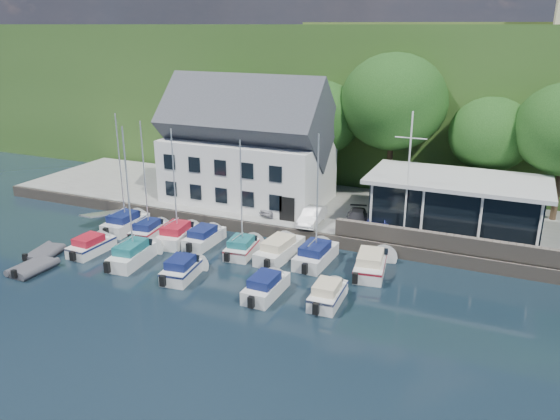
% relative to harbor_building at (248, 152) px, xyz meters
% --- Properties ---
extents(ground, '(180.00, 180.00, 0.00)m').
position_rel_harbor_building_xyz_m(ground, '(7.00, -16.50, -5.35)').
color(ground, black).
rests_on(ground, ground).
extents(quay, '(60.00, 13.00, 1.00)m').
position_rel_harbor_building_xyz_m(quay, '(7.00, 1.00, -4.85)').
color(quay, gray).
rests_on(quay, ground).
extents(quay_face, '(60.00, 0.30, 1.00)m').
position_rel_harbor_building_xyz_m(quay_face, '(7.00, -5.50, -4.85)').
color(quay_face, '#60574D').
rests_on(quay_face, ground).
extents(hillside, '(160.00, 75.00, 16.00)m').
position_rel_harbor_building_xyz_m(hillside, '(7.00, 45.50, 2.65)').
color(hillside, '#2E4E1D').
rests_on(hillside, ground).
extents(field_patch, '(50.00, 30.00, 0.30)m').
position_rel_harbor_building_xyz_m(field_patch, '(15.00, 53.50, 10.80)').
color(field_patch, olive).
rests_on(field_patch, hillside).
extents(harbor_building, '(14.40, 8.20, 8.70)m').
position_rel_harbor_building_xyz_m(harbor_building, '(0.00, 0.00, 0.00)').
color(harbor_building, silver).
rests_on(harbor_building, quay).
extents(club_pavilion, '(13.20, 7.20, 4.10)m').
position_rel_harbor_building_xyz_m(club_pavilion, '(18.00, -0.50, -2.30)').
color(club_pavilion, black).
rests_on(club_pavilion, quay).
extents(seawall, '(18.00, 0.50, 1.20)m').
position_rel_harbor_building_xyz_m(seawall, '(19.00, -5.10, -3.75)').
color(seawall, '#60574D').
rests_on(seawall, quay).
extents(gangway, '(1.20, 6.00, 1.40)m').
position_rel_harbor_building_xyz_m(gangway, '(-9.50, -7.50, -5.35)').
color(gangway, silver).
rests_on(gangway, ground).
extents(car_silver, '(2.45, 3.70, 1.17)m').
position_rel_harbor_building_xyz_m(car_silver, '(4.04, -2.64, -3.77)').
color(car_silver, '#B4B4B9').
rests_on(car_silver, quay).
extents(car_white, '(1.61, 4.05, 1.31)m').
position_rel_harbor_building_xyz_m(car_white, '(7.59, -3.81, -3.69)').
color(car_white, silver).
rests_on(car_white, quay).
extents(car_dgrey, '(2.39, 4.18, 1.14)m').
position_rel_harbor_building_xyz_m(car_dgrey, '(10.90, -2.71, -3.78)').
color(car_dgrey, '#303035').
rests_on(car_dgrey, quay).
extents(car_blue, '(1.45, 3.63, 1.24)m').
position_rel_harbor_building_xyz_m(car_blue, '(12.74, -3.28, -3.73)').
color(car_blue, '#313B96').
rests_on(car_blue, quay).
extents(flagpole, '(2.24, 0.20, 9.35)m').
position_rel_harbor_building_xyz_m(flagpole, '(14.82, -3.88, 0.32)').
color(flagpole, silver).
rests_on(flagpole, quay).
extents(tree_1, '(7.69, 7.69, 10.50)m').
position_rel_harbor_building_xyz_m(tree_1, '(-5.70, 5.46, 0.90)').
color(tree_1, '#13340F').
rests_on(tree_1, quay).
extents(tree_2, '(7.50, 7.50, 10.25)m').
position_rel_harbor_building_xyz_m(tree_2, '(4.88, 5.28, 0.77)').
color(tree_2, '#13340F').
rests_on(tree_2, quay).
extents(tree_3, '(9.38, 9.38, 12.82)m').
position_rel_harbor_building_xyz_m(tree_3, '(11.35, 5.93, 2.06)').
color(tree_3, '#13340F').
rests_on(tree_3, quay).
extents(tree_4, '(6.90, 6.90, 9.43)m').
position_rel_harbor_building_xyz_m(tree_4, '(19.60, 6.13, 0.37)').
color(tree_4, '#13340F').
rests_on(tree_4, quay).
extents(boat_r1_0, '(2.32, 6.07, 9.30)m').
position_rel_harbor_building_xyz_m(boat_r1_0, '(-6.85, -8.76, -0.70)').
color(boat_r1_0, silver).
rests_on(boat_r1_0, ground).
extents(boat_r1_1, '(2.42, 5.39, 8.50)m').
position_rel_harbor_building_xyz_m(boat_r1_1, '(-4.16, -9.26, -1.10)').
color(boat_r1_1, silver).
rests_on(boat_r1_1, ground).
extents(boat_r1_2, '(2.72, 6.17, 9.35)m').
position_rel_harbor_building_xyz_m(boat_r1_2, '(-1.46, -9.26, -0.67)').
color(boat_r1_2, silver).
rests_on(boat_r1_2, ground).
extents(boat_r1_3, '(1.89, 5.62, 1.43)m').
position_rel_harbor_building_xyz_m(boat_r1_3, '(0.67, -8.83, -4.63)').
color(boat_r1_3, silver).
rests_on(boat_r1_3, ground).
extents(boat_r1_4, '(2.51, 5.29, 8.20)m').
position_rel_harbor_building_xyz_m(boat_r1_4, '(4.23, -9.37, -1.25)').
color(boat_r1_4, silver).
rests_on(boat_r1_4, ground).
extents(boat_r1_5, '(2.51, 7.16, 1.53)m').
position_rel_harbor_building_xyz_m(boat_r1_5, '(6.96, -8.76, -4.59)').
color(boat_r1_5, silver).
rests_on(boat_r1_5, ground).
extents(boat_r1_6, '(2.30, 6.39, 9.22)m').
position_rel_harbor_building_xyz_m(boat_r1_6, '(9.68, -8.63, -0.74)').
color(boat_r1_6, silver).
rests_on(boat_r1_6, ground).
extents(boat_r1_7, '(3.01, 6.96, 1.48)m').
position_rel_harbor_building_xyz_m(boat_r1_7, '(13.62, -8.51, -4.61)').
color(boat_r1_7, silver).
rests_on(boat_r1_7, ground).
extents(boat_r2_0, '(2.05, 5.23, 1.37)m').
position_rel_harbor_building_xyz_m(boat_r2_0, '(-6.11, -13.59, -4.67)').
color(boat_r2_0, silver).
rests_on(boat_r2_0, ground).
extents(boat_r2_1, '(2.57, 6.73, 9.59)m').
position_rel_harbor_building_xyz_m(boat_r2_1, '(-2.16, -13.71, -0.55)').
color(boat_r2_1, silver).
rests_on(boat_r2_1, ground).
extents(boat_r2_2, '(2.49, 5.26, 1.48)m').
position_rel_harbor_building_xyz_m(boat_r2_2, '(2.37, -14.41, -4.61)').
color(boat_r2_2, silver).
rests_on(boat_r2_2, ground).
extents(boat_r2_3, '(1.89, 5.57, 1.43)m').
position_rel_harbor_building_xyz_m(boat_r2_3, '(8.51, -14.46, -4.63)').
color(boat_r2_3, silver).
rests_on(boat_r2_3, ground).
extents(boat_r2_4, '(1.96, 5.01, 1.43)m').
position_rel_harbor_building_xyz_m(boat_r2_4, '(12.36, -13.89, -4.64)').
color(boat_r2_4, silver).
rests_on(boat_r2_4, ground).
extents(dinghy_0, '(2.51, 3.50, 0.74)m').
position_rel_harbor_building_xyz_m(dinghy_0, '(-8.72, -15.55, -4.98)').
color(dinghy_0, '#3D3D42').
rests_on(dinghy_0, ground).
extents(dinghy_1, '(2.06, 3.34, 0.77)m').
position_rel_harbor_building_xyz_m(dinghy_1, '(-7.51, -17.77, -4.97)').
color(dinghy_1, '#3D3D42').
rests_on(dinghy_1, ground).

